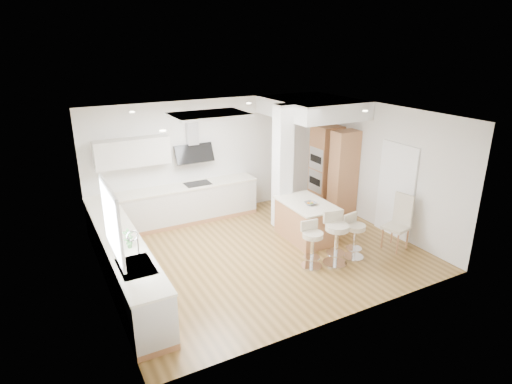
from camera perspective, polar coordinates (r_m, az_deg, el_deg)
ground at (r=8.80m, az=0.74°, el=-8.03°), size 6.00×6.00×0.00m
ceiling at (r=8.80m, az=0.74°, el=-8.03°), size 6.00×5.00×0.02m
wall_back at (r=10.40m, az=-5.93°, el=4.59°), size 6.00×0.04×2.80m
wall_left at (r=7.36m, az=-20.13°, el=-3.03°), size 0.04×5.00×2.80m
wall_right at (r=9.98m, az=16.05°, el=3.27°), size 0.04×5.00×2.80m
skylight at (r=8.10m, az=-6.25°, el=10.19°), size 4.10×2.10×0.06m
window_left at (r=6.43m, az=-18.77°, el=-3.33°), size 0.06×1.28×1.07m
doorway_right at (r=9.68m, az=18.15°, el=0.06°), size 0.05×1.00×2.10m
counter_left at (r=7.99m, az=-17.47°, el=-8.34°), size 0.63×4.50×1.35m
counter_back at (r=10.07m, az=-9.99°, el=-0.34°), size 3.62×0.63×2.50m
pillar at (r=9.53m, az=3.54°, el=3.25°), size 0.35×0.35×2.80m
soffit at (r=10.21m, az=7.46°, el=11.13°), size 1.78×2.20×0.40m
oven_column at (r=10.75m, az=10.14°, el=2.94°), size 0.63×1.21×2.10m
peninsula at (r=9.28m, az=6.68°, el=-3.77°), size 0.92×1.37×0.89m
bar_stool_a at (r=8.13m, az=7.47°, el=-6.65°), size 0.44×0.44×0.90m
bar_stool_b at (r=8.27m, az=10.62°, el=-5.75°), size 0.54×0.54×1.04m
bar_stool_c at (r=8.61m, az=12.97°, el=-5.48°), size 0.47×0.47×0.90m
dining_chair at (r=9.24m, az=18.60°, el=-3.51°), size 0.53×0.53×1.15m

